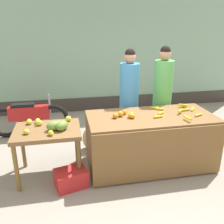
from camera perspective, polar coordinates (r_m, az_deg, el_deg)
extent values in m
plane|color=gray|center=(4.16, 4.04, -12.42)|extent=(24.00, 24.00, 0.00)
cube|color=#8CB299|center=(6.51, -2.74, 15.14)|extent=(8.03, 0.20, 3.38)
cube|color=#3F3833|center=(6.70, -2.39, 2.07)|extent=(8.03, 0.04, 0.36)
cube|color=brown|center=(4.04, 8.80, -6.61)|extent=(1.99, 0.92, 0.87)
cube|color=brown|center=(3.65, 11.32, -9.82)|extent=(1.99, 0.03, 0.81)
cube|color=brown|center=(3.71, -14.88, -4.28)|extent=(0.96, 0.73, 0.06)
cylinder|color=brown|center=(3.66, -21.41, -12.19)|extent=(0.06, 0.06, 0.72)
cylinder|color=brown|center=(3.59, -7.63, -11.51)|extent=(0.06, 0.06, 0.72)
cylinder|color=brown|center=(4.21, -20.06, -7.71)|extent=(0.06, 0.06, 0.72)
cylinder|color=brown|center=(4.15, -8.24, -7.05)|extent=(0.06, 0.06, 0.72)
cylinder|color=gold|center=(3.95, 11.31, -0.27)|extent=(0.12, 0.11, 0.04)
cylinder|color=gold|center=(4.20, 16.64, 0.47)|extent=(0.16, 0.05, 0.04)
cylinder|color=yellow|center=(4.38, 16.32, 1.27)|extent=(0.14, 0.07, 0.04)
cylinder|color=gold|center=(4.20, 9.93, 1.00)|extent=(0.13, 0.04, 0.04)
cylinder|color=gold|center=(4.03, 19.50, -0.66)|extent=(0.15, 0.09, 0.04)
cylinder|color=yellow|center=(3.80, 10.69, -1.08)|extent=(0.14, 0.05, 0.04)
cylinder|color=gold|center=(4.15, 10.98, 0.71)|extent=(0.14, 0.10, 0.04)
cylinder|color=gold|center=(4.28, 18.23, 0.65)|extent=(0.12, 0.15, 0.04)
cylinder|color=gold|center=(4.04, 15.65, 0.27)|extent=(0.12, 0.13, 0.04)
cylinder|color=yellow|center=(3.77, 17.23, -1.29)|extent=(0.06, 0.16, 0.04)
cylinder|color=gold|center=(4.35, 16.18, 1.60)|extent=(0.14, 0.10, 0.04)
sphere|color=orange|center=(3.70, 0.74, -0.93)|extent=(0.08, 0.08, 0.08)
sphere|color=orange|center=(3.78, 2.05, -0.44)|extent=(0.08, 0.08, 0.08)
sphere|color=orange|center=(3.75, 4.51, -0.63)|extent=(0.09, 0.09, 0.09)
sphere|color=orange|center=(3.71, 4.85, -0.98)|extent=(0.07, 0.07, 0.07)
sphere|color=orange|center=(3.87, 2.86, -0.03)|extent=(0.07, 0.07, 0.07)
sphere|color=orange|center=(3.73, 4.36, -0.83)|extent=(0.08, 0.08, 0.08)
ellipsoid|color=yellow|center=(3.94, -18.75, -2.14)|extent=(0.08, 0.11, 0.08)
ellipsoid|color=yellow|center=(3.91, -10.15, -1.51)|extent=(0.11, 0.10, 0.08)
ellipsoid|color=yellow|center=(3.46, -14.09, -4.75)|extent=(0.10, 0.12, 0.07)
ellipsoid|color=#D5CF3B|center=(3.94, -16.92, -1.98)|extent=(0.08, 0.11, 0.07)
ellipsoid|color=yellow|center=(3.84, -16.66, -2.44)|extent=(0.12, 0.09, 0.09)
ellipsoid|color=yellow|center=(3.77, -12.02, -2.52)|extent=(0.12, 0.10, 0.07)
ellipsoid|color=yellow|center=(3.60, -19.36, -4.35)|extent=(0.12, 0.12, 0.07)
ellipsoid|color=olive|center=(3.58, -11.56, -3.09)|extent=(0.24, 0.26, 0.14)
ellipsoid|color=olive|center=(3.60, -13.38, -3.12)|extent=(0.25, 0.21, 0.14)
cylinder|color=#33333D|center=(4.64, 3.82, -3.88)|extent=(0.29, 0.29, 0.71)
cylinder|color=#3F8CCC|center=(4.38, 4.05, 5.62)|extent=(0.34, 0.34, 0.87)
sphere|color=tan|center=(4.29, 4.23, 12.50)|extent=(0.21, 0.21, 0.21)
sphere|color=black|center=(4.28, 4.25, 13.40)|extent=(0.18, 0.18, 0.18)
cylinder|color=#33333D|center=(4.80, 11.14, -3.28)|extent=(0.29, 0.29, 0.73)
cylinder|color=#59B259|center=(4.55, 11.81, 6.13)|extent=(0.34, 0.34, 0.89)
sphere|color=tan|center=(4.46, 12.30, 12.88)|extent=(0.21, 0.21, 0.21)
sphere|color=black|center=(4.45, 12.36, 13.75)|extent=(0.18, 0.18, 0.18)
torus|color=black|center=(5.30, -13.52, -1.67)|extent=(0.65, 0.09, 0.65)
torus|color=black|center=(5.44, -23.55, -2.28)|extent=(0.65, 0.09, 0.65)
cube|color=#A51919|center=(5.29, -18.81, -0.17)|extent=(0.80, 0.18, 0.28)
cube|color=black|center=(5.25, -20.07, 1.40)|extent=(0.44, 0.16, 0.08)
cylinder|color=gray|center=(5.19, -14.37, 1.90)|extent=(0.04, 0.04, 0.40)
cube|color=red|center=(3.68, -9.51, -14.99)|extent=(0.51, 0.42, 0.26)
ellipsoid|color=tan|center=(4.57, -4.68, -5.98)|extent=(0.45, 0.41, 0.47)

